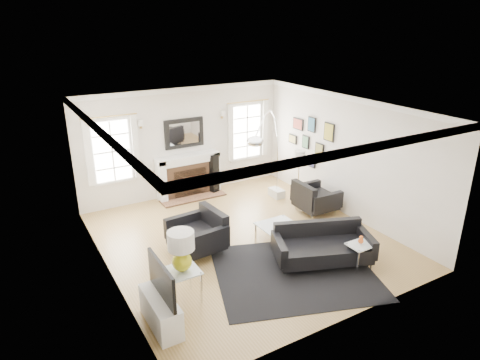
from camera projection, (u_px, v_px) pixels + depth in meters
floor at (243, 239)px, 9.04m from camera, size 6.00×6.00×0.00m
back_wall at (184, 142)px, 10.97m from camera, size 5.50×0.04×2.80m
front_wall at (350, 241)px, 6.12m from camera, size 5.50×0.04×2.80m
left_wall at (104, 206)px, 7.25m from camera, size 0.04×6.00×2.80m
right_wall at (346, 157)px, 9.84m from camera, size 0.04×6.00×2.80m
ceiling at (244, 108)px, 8.05m from camera, size 5.50×6.00×0.02m
crown_molding at (244, 111)px, 8.07m from camera, size 5.50×6.00×0.12m
fireplace at (189, 176)px, 11.10m from camera, size 1.70×0.69×1.11m
mantel_mirror at (184, 133)px, 10.84m from camera, size 1.05×0.07×0.75m
window_left at (112, 151)px, 10.03m from camera, size 1.24×0.15×1.62m
window_right at (247, 131)px, 11.77m from camera, size 1.24×0.15×1.62m
gallery_wall at (310, 138)px, 10.82m from camera, size 0.04×1.73×1.29m
tv_unit at (161, 307)px, 6.40m from camera, size 0.35×1.00×1.09m
area_rug at (295, 272)px, 7.85m from camera, size 3.47×3.18×0.01m
sofa at (322, 246)px, 8.11m from camera, size 2.01×1.44×0.60m
armchair_left at (200, 234)px, 8.43m from camera, size 1.02×1.12×0.70m
armchair_right at (314, 199)px, 10.16m from camera, size 0.89×0.99×0.65m
coffee_table at (279, 227)px, 8.88m from camera, size 0.79×0.79×0.35m
side_table_left at (183, 276)px, 6.93m from camera, size 0.52×0.52×0.57m
nesting_table at (360, 250)px, 7.88m from camera, size 0.45×0.38×0.49m
gourd_lamp at (181, 249)px, 6.76m from camera, size 0.43×0.43×0.69m
orange_vase at (361, 240)px, 7.81m from camera, size 0.10×0.10×0.16m
arc_floor_lamp at (267, 157)px, 9.86m from camera, size 1.80×1.66×2.54m
stick_floor_lamp at (299, 158)px, 10.48m from camera, size 0.28×0.28×1.36m
speaker_tower at (214, 174)px, 11.30m from camera, size 0.26×0.26×1.06m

